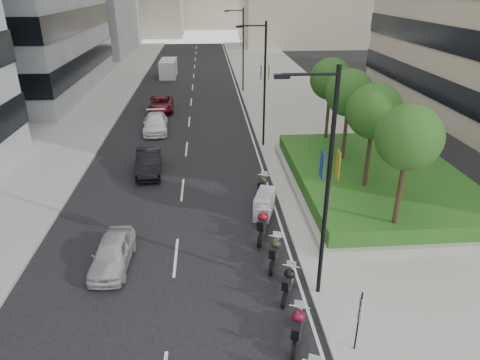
{
  "coord_description": "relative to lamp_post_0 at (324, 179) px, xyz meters",
  "views": [
    {
      "loc": [
        0.13,
        -12.32,
        11.28
      ],
      "look_at": [
        1.72,
        7.78,
        2.0
      ],
      "focal_mm": 32.0,
      "sensor_mm": 36.0,
      "label": 1
    }
  ],
  "objects": [
    {
      "name": "motorcycle_1",
      "position": [
        -1.18,
        -2.34,
        -4.49
      ],
      "size": [
        0.92,
        2.1,
        1.08
      ],
      "rotation": [
        0.0,
        0.0,
        1.25
      ],
      "color": "black",
      "rests_on": "ground"
    },
    {
      "name": "motorcycle_2",
      "position": [
        -1.04,
        0.1,
        -4.51
      ],
      "size": [
        0.96,
        1.98,
        1.04
      ],
      "rotation": [
        0.0,
        0.0,
        1.19
      ],
      "color": "black",
      "rests_on": "ground"
    },
    {
      "name": "motorcycle_3",
      "position": [
        -1.25,
        2.19,
        -4.48
      ],
      "size": [
        0.94,
        2.13,
        1.1
      ],
      "rotation": [
        0.0,
        0.0,
        1.25
      ],
      "color": "black",
      "rests_on": "ground"
    },
    {
      "name": "delivery_van",
      "position": [
        -8.92,
        44.5,
        -4.04
      ],
      "size": [
        2.09,
        5.25,
        2.19
      ],
      "rotation": [
        0.0,
        0.0,
        -0.02
      ],
      "color": "white",
      "rests_on": "ground"
    },
    {
      "name": "sidewalk_left",
      "position": [
        -16.14,
        29.0,
        -4.99
      ],
      "size": [
        8.0,
        100.0,
        0.15
      ],
      "primitive_type": "cube",
      "color": "#9E9B93",
      "rests_on": "ground"
    },
    {
      "name": "car_d",
      "position": [
        -8.43,
        27.83,
        -4.39
      ],
      "size": [
        2.5,
        5.0,
        1.36
      ],
      "primitive_type": "imported",
      "rotation": [
        0.0,
        0.0,
        0.05
      ],
      "color": "#5E0B15",
      "rests_on": "ground"
    },
    {
      "name": "motorcycle_4",
      "position": [
        -1.53,
        4.42,
        -4.42
      ],
      "size": [
        0.92,
        2.37,
        1.2
      ],
      "rotation": [
        0.0,
        0.0,
        1.31
      ],
      "color": "black",
      "rests_on": "ground"
    },
    {
      "name": "lane_centre",
      "position": [
        -5.64,
        29.0,
        -5.06
      ],
      "size": [
        0.12,
        100.0,
        0.01
      ],
      "primitive_type": "cube",
      "color": "silver",
      "rests_on": "ground"
    },
    {
      "name": "tree_1",
      "position": [
        4.36,
        7.0,
        0.36
      ],
      "size": [
        2.8,
        2.8,
        6.3
      ],
      "color": "#332319",
      "rests_on": "planter"
    },
    {
      "name": "car_c",
      "position": [
        -8.33,
        21.46,
        -4.37
      ],
      "size": [
        2.26,
        4.89,
        1.38
      ],
      "primitive_type": "imported",
      "rotation": [
        0.0,
        0.0,
        0.07
      ],
      "color": "white",
      "rests_on": "ground"
    },
    {
      "name": "lamp_post_0",
      "position": [
        0.0,
        0.0,
        0.0
      ],
      "size": [
        2.34,
        0.45,
        9.0
      ],
      "color": "black",
      "rests_on": "ground"
    },
    {
      "name": "motorcycle_5",
      "position": [
        -1.13,
        6.59,
        -4.44
      ],
      "size": [
        1.42,
        2.22,
        1.25
      ],
      "rotation": [
        0.0,
        0.0,
        1.26
      ],
      "color": "black",
      "rests_on": "ground"
    },
    {
      "name": "ground",
      "position": [
        -4.14,
        -1.0,
        -5.07
      ],
      "size": [
        160.0,
        160.0,
        0.0
      ],
      "primitive_type": "plane",
      "color": "black",
      "rests_on": "ground"
    },
    {
      "name": "tree_2",
      "position": [
        4.36,
        11.0,
        0.36
      ],
      "size": [
        2.8,
        2.8,
        6.3
      ],
      "color": "#332319",
      "rests_on": "planter"
    },
    {
      "name": "tree_3",
      "position": [
        4.36,
        15.0,
        0.36
      ],
      "size": [
        2.8,
        2.8,
        6.3
      ],
      "color": "#332319",
      "rests_on": "planter"
    },
    {
      "name": "car_a",
      "position": [
        -8.3,
        2.57,
        -4.42
      ],
      "size": [
        1.67,
        3.87,
        1.3
      ],
      "primitive_type": "imported",
      "rotation": [
        0.0,
        0.0,
        -0.04
      ],
      "color": "#B3B4B6",
      "rests_on": "ground"
    },
    {
      "name": "car_b",
      "position": [
        -7.91,
        12.79,
        -4.35
      ],
      "size": [
        1.88,
        4.48,
        1.44
      ],
      "primitive_type": "imported",
      "rotation": [
        0.0,
        0.0,
        0.08
      ],
      "color": "black",
      "rests_on": "ground"
    },
    {
      "name": "hedge",
      "position": [
        5.86,
        9.0,
        -4.12
      ],
      "size": [
        9.4,
        13.4,
        0.8
      ],
      "primitive_type": "cube",
      "color": "#284E16",
      "rests_on": "planter"
    },
    {
      "name": "parking_sign",
      "position": [
        0.66,
        -3.0,
        -3.61
      ],
      "size": [
        0.06,
        0.32,
        2.5
      ],
      "color": "black",
      "rests_on": "ground"
    },
    {
      "name": "sidewalk_right",
      "position": [
        4.86,
        29.0,
        -4.99
      ],
      "size": [
        10.0,
        100.0,
        0.15
      ],
      "primitive_type": "cube",
      "color": "#9E9B93",
      "rests_on": "ground"
    },
    {
      "name": "motorcycle_6",
      "position": [
        -0.96,
        8.79,
        -4.46
      ],
      "size": [
        0.95,
        2.2,
        1.13
      ],
      "rotation": [
        0.0,
        0.0,
        1.26
      ],
      "color": "black",
      "rests_on": "ground"
    },
    {
      "name": "lamp_post_2",
      "position": [
        0.0,
        35.0,
        0.0
      ],
      "size": [
        2.34,
        0.45,
        9.0
      ],
      "color": "black",
      "rests_on": "ground"
    },
    {
      "name": "lamp_post_1",
      "position": [
        0.0,
        17.0,
        0.0
      ],
      "size": [
        2.34,
        0.45,
        9.0
      ],
      "color": "black",
      "rests_on": "ground"
    },
    {
      "name": "tree_0",
      "position": [
        4.36,
        3.0,
        0.36
      ],
      "size": [
        2.8,
        2.8,
        6.3
      ],
      "color": "#332319",
      "rests_on": "planter"
    },
    {
      "name": "planter",
      "position": [
        5.86,
        9.0,
        -4.72
      ],
      "size": [
        10.0,
        14.0,
        0.4
      ],
      "primitive_type": "cube",
      "color": "#9A998F",
      "rests_on": "sidewalk_right"
    },
    {
      "name": "lane_edge",
      "position": [
        -0.44,
        29.0,
        -5.06
      ],
      "size": [
        0.12,
        100.0,
        0.01
      ],
      "primitive_type": "cube",
      "color": "silver",
      "rests_on": "ground"
    }
  ]
}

